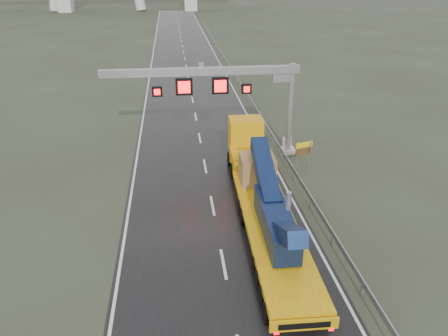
{
  "coord_description": "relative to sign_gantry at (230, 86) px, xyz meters",
  "views": [
    {
      "loc": [
        -2.11,
        -14.02,
        13.94
      ],
      "look_at": [
        0.59,
        8.78,
        3.2
      ],
      "focal_mm": 35.0,
      "sensor_mm": 36.0,
      "label": 1
    }
  ],
  "objects": [
    {
      "name": "guardrail",
      "position": [
        4.0,
        12.01,
        -4.91
      ],
      "size": [
        0.2,
        140.0,
        1.4
      ],
      "primitive_type": null,
      "color": "gray",
      "rests_on": "ground"
    },
    {
      "name": "heavy_haul_truck",
      "position": [
        0.82,
        -8.44,
        -3.92
      ],
      "size": [
        3.21,
        18.7,
        4.38
      ],
      "rotation": [
        0.0,
        0.0,
        -0.03
      ],
      "color": "yellow",
      "rests_on": "ground"
    },
    {
      "name": "road",
      "position": [
        -2.1,
        22.01,
        -5.6
      ],
      "size": [
        11.0,
        200.0,
        0.02
      ],
      "primitive_type": "cube",
      "color": "black",
      "rests_on": "ground"
    },
    {
      "name": "ground",
      "position": [
        -2.1,
        -17.99,
        -5.61
      ],
      "size": [
        400.0,
        400.0,
        0.0
      ],
      "primitive_type": "plane",
      "color": "#303324",
      "rests_on": "ground"
    },
    {
      "name": "striped_barrier",
      "position": [
        4.76,
        0.13,
        -5.0
      ],
      "size": [
        0.79,
        0.53,
        1.23
      ],
      "primitive_type": "cube",
      "rotation": [
        0.0,
        0.0,
        -0.21
      ],
      "color": "red",
      "rests_on": "ground"
    },
    {
      "name": "sign_gantry",
      "position": [
        0.0,
        0.0,
        0.0
      ],
      "size": [
        14.9,
        1.2,
        7.42
      ],
      "color": "silver",
      "rests_on": "ground"
    },
    {
      "name": "exit_sign_pair",
      "position": [
        5.0,
        -3.66,
        -3.97
      ],
      "size": [
        1.33,
        0.45,
        2.35
      ],
      "rotation": [
        0.0,
        0.0,
        0.29
      ],
      "color": "#9A9BA2",
      "rests_on": "ground"
    }
  ]
}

